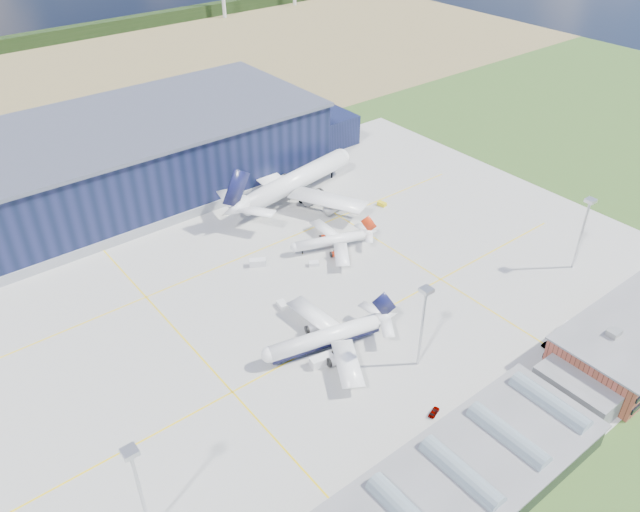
% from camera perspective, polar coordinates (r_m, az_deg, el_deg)
% --- Properties ---
extents(ground, '(600.00, 600.00, 0.00)m').
position_cam_1_polar(ground, '(165.79, -1.00, -5.67)').
color(ground, '#294D1C').
rests_on(ground, ground).
extents(apron, '(220.00, 160.00, 0.08)m').
position_cam_1_polar(apron, '(172.06, -3.03, -3.97)').
color(apron, '#9D9D98').
rests_on(apron, ground).
extents(farmland, '(600.00, 220.00, 0.01)m').
position_cam_1_polar(farmland, '(346.99, -24.45, 13.49)').
color(farmland, olive).
rests_on(farmland, ground).
extents(hangar, '(145.00, 62.00, 26.10)m').
position_cam_1_polar(hangar, '(231.84, -15.09, 8.97)').
color(hangar, black).
rests_on(hangar, ground).
extents(ops_building, '(46.00, 23.00, 10.90)m').
position_cam_1_polar(ops_building, '(171.46, 27.07, -6.58)').
color(ops_building, brown).
rests_on(ops_building, ground).
extents(glass_concourse, '(78.00, 23.00, 8.60)m').
position_cam_1_polar(glass_concourse, '(131.24, 13.67, -18.72)').
color(glass_concourse, black).
rests_on(glass_concourse, ground).
extents(light_mast_west, '(2.60, 2.60, 23.00)m').
position_cam_1_polar(light_mast_west, '(116.90, -16.40, -18.95)').
color(light_mast_west, silver).
rests_on(light_mast_west, ground).
extents(light_mast_center, '(2.60, 2.60, 23.00)m').
position_cam_1_polar(light_mast_center, '(144.54, 9.44, -5.32)').
color(light_mast_center, silver).
rests_on(light_mast_center, ground).
extents(light_mast_east, '(2.60, 2.60, 23.00)m').
position_cam_1_polar(light_mast_east, '(190.73, 23.03, 2.83)').
color(light_mast_east, silver).
rests_on(light_mast_east, ground).
extents(airliner_navy, '(44.95, 44.35, 12.20)m').
position_cam_1_polar(airliner_navy, '(152.62, 0.46, -6.83)').
color(airliner_navy, white).
rests_on(airliner_navy, ground).
extents(airliner_red, '(36.40, 36.03, 9.33)m').
position_cam_1_polar(airliner_red, '(189.54, 0.94, 1.82)').
color(airliner_red, white).
rests_on(airliner_red, ground).
extents(airliner_widebody, '(71.25, 70.17, 20.07)m').
position_cam_1_polar(airliner_widebody, '(215.77, -2.24, 7.75)').
color(airliner_widebody, white).
rests_on(airliner_widebody, ground).
extents(gse_van_a, '(6.10, 3.53, 2.50)m').
position_cam_1_polar(gse_van_a, '(151.92, 0.17, -9.55)').
color(gse_van_a, silver).
rests_on(gse_van_a, ground).
extents(gse_cart_a, '(2.64, 3.57, 1.43)m').
position_cam_1_polar(gse_cart_a, '(169.15, -3.47, -4.47)').
color(gse_cart_a, silver).
rests_on(gse_cart_a, ground).
extents(gse_van_b, '(5.28, 4.35, 2.21)m').
position_cam_1_polar(gse_van_b, '(184.96, -5.72, -0.61)').
color(gse_van_b, silver).
rests_on(gse_van_b, ground).
extents(gse_tug_c, '(2.38, 3.25, 1.29)m').
position_cam_1_polar(gse_tug_c, '(215.63, 5.68, 4.75)').
color(gse_tug_c, yellow).
rests_on(gse_tug_c, ground).
extents(gse_cart_b, '(3.55, 3.18, 1.28)m').
position_cam_1_polar(gse_cart_b, '(184.40, -0.56, -0.71)').
color(gse_cart_b, silver).
rests_on(gse_cart_b, ground).
extents(gse_van_c, '(5.73, 3.42, 2.58)m').
position_cam_1_polar(gse_van_c, '(171.81, 21.59, -6.36)').
color(gse_van_c, silver).
rests_on(gse_van_c, ground).
extents(car_a, '(3.85, 2.49, 1.22)m').
position_cam_1_polar(car_a, '(143.92, 10.38, -13.85)').
color(car_a, '#99999E').
rests_on(car_a, ground).
extents(car_b, '(3.49, 1.59, 1.11)m').
position_cam_1_polar(car_b, '(167.18, 20.07, -7.58)').
color(car_b, '#99999E').
rests_on(car_b, ground).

